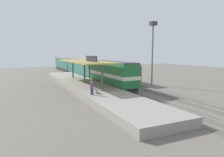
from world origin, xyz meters
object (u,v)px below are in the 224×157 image
object	(u,v)px
locomotive	(111,74)
person_waiting	(92,87)
passenger_carriage_rear	(65,64)
freight_car	(120,72)
light_mast	(153,40)
passenger_carriage_front	(82,68)
platform_bench	(95,89)

from	to	relation	value
locomotive	person_waiting	size ratio (longest dim) A/B	8.44
locomotive	passenger_carriage_rear	size ratio (longest dim) A/B	0.72
passenger_carriage_rear	freight_car	xyz separation A→B (m)	(4.60, -33.27, -0.34)
light_mast	freight_car	bearing A→B (deg)	115.52
light_mast	person_waiting	xyz separation A→B (m)	(-14.56, -7.69, -6.54)
locomotive	person_waiting	distance (m)	11.16
passenger_carriage_front	freight_car	distance (m)	13.29
platform_bench	person_waiting	xyz separation A→B (m)	(-0.76, -1.06, 0.51)
locomotive	person_waiting	bearing A→B (deg)	-127.35
passenger_carriage_rear	light_mast	xyz separation A→B (m)	(7.80, -39.97, 6.08)
person_waiting	freight_car	bearing A→B (deg)	51.72
platform_bench	passenger_carriage_rear	size ratio (longest dim) A/B	0.08
platform_bench	passenger_carriage_rear	distance (m)	47.00
freight_car	person_waiting	bearing A→B (deg)	-128.28
locomotive	passenger_carriage_front	size ratio (longest dim) A/B	0.72
platform_bench	locomotive	world-z (taller)	locomotive
passenger_carriage_rear	freight_car	bearing A→B (deg)	-82.13
platform_bench	person_waiting	world-z (taller)	person_waiting
platform_bench	locomotive	size ratio (longest dim) A/B	0.12
passenger_carriage_front	passenger_carriage_rear	size ratio (longest dim) A/B	1.00
passenger_carriage_front	freight_car	size ratio (longest dim) A/B	1.67
passenger_carriage_rear	light_mast	world-z (taller)	light_mast
passenger_carriage_front	platform_bench	bearing A→B (deg)	-103.09
passenger_carriage_rear	freight_car	distance (m)	33.59
freight_car	person_waiting	world-z (taller)	freight_car
locomotive	passenger_carriage_front	distance (m)	18.00
platform_bench	light_mast	world-z (taller)	light_mast
locomotive	light_mast	xyz separation A→B (m)	(7.80, -1.17, 5.99)
passenger_carriage_front	light_mast	bearing A→B (deg)	-67.86
locomotive	passenger_carriage_rear	distance (m)	38.80
passenger_carriage_rear	freight_car	size ratio (longest dim) A/B	1.67
platform_bench	light_mast	size ratio (longest dim) A/B	0.15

